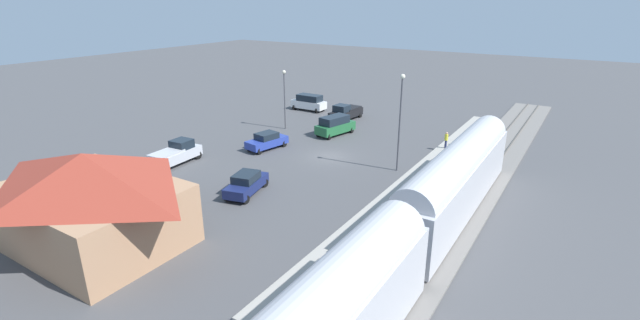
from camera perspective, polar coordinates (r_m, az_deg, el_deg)
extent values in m
plane|color=#4C4C4F|center=(43.69, 1.15, 0.44)|extent=(200.00, 200.00, 0.00)
cube|color=slate|center=(38.87, 19.16, -3.13)|extent=(4.80, 70.00, 0.18)
cube|color=#59544C|center=(38.69, 20.21, -3.13)|extent=(0.10, 70.00, 0.12)
cube|color=#59544C|center=(38.96, 18.17, -2.72)|extent=(0.10, 70.00, 0.12)
cube|color=#A8A399|center=(39.78, 13.61, -1.93)|extent=(3.20, 46.00, 0.30)
cube|color=silver|center=(33.08, 17.25, -3.11)|extent=(2.90, 19.46, 3.70)
cube|color=#19389E|center=(33.54, 14.81, -3.09)|extent=(0.04, 17.90, 0.36)
cylinder|color=silver|center=(32.46, 17.56, -0.26)|extent=(2.75, 18.68, 2.76)
cube|color=tan|center=(31.14, -27.30, -6.41)|extent=(10.92, 7.83, 3.90)
pyramid|color=#9E3828|center=(30.04, -28.21, -1.19)|extent=(11.72, 8.63, 2.17)
cube|color=#4C3323|center=(33.38, -21.36, -5.47)|extent=(1.10, 0.08, 2.10)
cylinder|color=#23284C|center=(48.15, 18.16, 2.20)|extent=(0.22, 0.22, 0.85)
cylinder|color=yellow|center=(47.94, 18.26, 3.04)|extent=(0.36, 0.36, 0.62)
sphere|color=tan|center=(47.82, 18.31, 3.53)|extent=(0.24, 0.24, 0.24)
cylinder|color=#23284C|center=(46.96, 15.97, 1.99)|extent=(0.22, 0.22, 0.85)
cylinder|color=yellow|center=(46.75, 16.06, 2.85)|extent=(0.36, 0.36, 0.62)
sphere|color=tan|center=(46.63, 16.11, 3.35)|extent=(0.24, 0.24, 0.24)
cube|color=white|center=(62.36, -1.48, 7.22)|extent=(4.91, 1.99, 1.00)
cube|color=#19232D|center=(62.07, -1.37, 8.05)|extent=(3.44, 1.75, 0.88)
cylinder|color=black|center=(62.84, -3.37, 6.83)|extent=(0.22, 0.68, 0.68)
cylinder|color=black|center=(64.21, -2.47, 7.13)|extent=(0.22, 0.68, 0.68)
cylinder|color=black|center=(60.75, -0.44, 6.40)|extent=(0.22, 0.68, 0.68)
cylinder|color=black|center=(62.16, 0.43, 6.72)|extent=(0.22, 0.68, 0.68)
cube|color=silver|center=(43.60, -18.32, 0.52)|extent=(2.29, 5.51, 0.92)
cube|color=#19232D|center=(43.99, -17.49, 1.99)|extent=(1.83, 1.83, 0.84)
cylinder|color=black|center=(45.73, -17.08, 0.94)|extent=(0.22, 0.76, 0.76)
cylinder|color=black|center=(44.56, -15.52, 0.60)|extent=(0.22, 0.76, 0.76)
cylinder|color=black|center=(43.04, -21.09, -0.72)|extent=(0.22, 0.76, 0.76)
cylinder|color=black|center=(41.80, -19.54, -1.13)|extent=(0.22, 0.76, 0.76)
cube|color=silver|center=(42.82, -19.31, 0.85)|extent=(2.04, 3.08, 0.20)
cube|color=black|center=(57.26, 3.38, 6.04)|extent=(2.33, 5.52, 0.92)
cube|color=#19232D|center=(56.22, 2.82, 6.71)|extent=(1.84, 1.84, 0.84)
cylinder|color=black|center=(55.18, 2.90, 5.02)|extent=(0.22, 0.76, 0.76)
cylinder|color=black|center=(56.10, 1.43, 5.29)|extent=(0.22, 0.76, 0.76)
cylinder|color=black|center=(58.71, 5.22, 5.88)|extent=(0.22, 0.76, 0.76)
cylinder|color=black|center=(59.58, 3.80, 6.13)|extent=(0.22, 0.76, 0.76)
cube|color=black|center=(57.91, 3.90, 6.76)|extent=(2.06, 3.09, 0.20)
cube|color=navy|center=(35.65, -9.51, -3.25)|extent=(2.85, 4.81, 0.76)
cube|color=#19232D|center=(35.38, -9.57, -2.20)|extent=(2.08, 2.48, 0.64)
cylinder|color=black|center=(34.09, -9.59, -5.07)|extent=(0.22, 0.68, 0.68)
cylinder|color=black|center=(34.82, -11.93, -4.68)|extent=(0.22, 0.68, 0.68)
cylinder|color=black|center=(36.85, -7.15, -2.97)|extent=(0.22, 0.68, 0.68)
cylinder|color=black|center=(37.53, -9.36, -2.65)|extent=(0.22, 0.68, 0.68)
cube|color=#236638|center=(50.71, 2.00, 4.22)|extent=(2.99, 5.21, 1.00)
cube|color=#19232D|center=(50.36, 1.89, 5.21)|extent=(2.44, 3.73, 0.88)
cylinder|color=black|center=(52.75, 2.72, 4.27)|extent=(0.22, 0.68, 0.68)
cylinder|color=black|center=(51.66, 4.13, 3.90)|extent=(0.22, 0.68, 0.68)
cylinder|color=black|center=(50.11, -0.21, 3.44)|extent=(0.22, 0.68, 0.68)
cylinder|color=black|center=(48.96, 1.21, 3.03)|extent=(0.22, 0.68, 0.68)
cube|color=#283D9E|center=(46.12, -6.90, 2.31)|extent=(2.63, 4.76, 0.76)
cube|color=#19232D|center=(45.91, -6.94, 3.14)|extent=(1.99, 2.42, 0.64)
cylinder|color=black|center=(47.87, -5.97, 2.53)|extent=(0.22, 0.68, 0.68)
cylinder|color=black|center=(46.73, -4.66, 2.14)|extent=(0.22, 0.68, 0.68)
cylinder|color=black|center=(45.81, -9.14, 1.57)|extent=(0.22, 0.68, 0.68)
cylinder|color=black|center=(44.62, -7.86, 1.14)|extent=(0.22, 0.68, 0.68)
cylinder|color=#515156|center=(39.45, 10.27, 4.33)|extent=(0.16, 0.16, 8.36)
sphere|color=#EAE5C6|center=(38.53, 10.67, 10.58)|extent=(0.44, 0.44, 0.44)
cylinder|color=#515156|center=(52.65, -4.59, 7.53)|extent=(0.16, 0.16, 6.62)
sphere|color=#EAE5C6|center=(52.02, -4.69, 11.29)|extent=(0.44, 0.44, 0.44)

